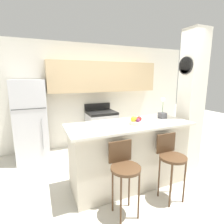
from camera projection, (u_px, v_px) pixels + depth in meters
ground_plane at (129, 183)px, 2.92m from camera, size 14.00×14.00×0.00m
wall_back at (97, 88)px, 4.44m from camera, size 5.60×0.38×2.55m
pillar_right at (191, 103)px, 3.16m from camera, size 0.38×0.32×2.55m
counter_bar at (129, 154)px, 2.82m from camera, size 1.96×0.77×1.03m
refrigerator at (31, 120)px, 3.66m from camera, size 0.63×0.72×1.69m
stove_range at (101, 129)px, 4.40m from camera, size 0.69×0.63×1.07m
bar_stool_left at (124, 168)px, 2.17m from camera, size 0.37×0.37×0.94m
bar_stool_right at (171, 158)px, 2.45m from camera, size 0.37×0.37×0.94m
orchid_vase at (162, 112)px, 3.03m from camera, size 0.11×0.11×0.37m
fruit_bowl at (136, 121)px, 2.67m from camera, size 0.23×0.23×0.12m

